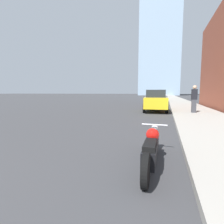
% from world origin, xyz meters
% --- Properties ---
extents(sidewalk, '(3.21, 240.00, 0.15)m').
position_xyz_m(sidewalk, '(6.21, 40.00, 0.07)').
color(sidewalk, '#9E998E').
rests_on(sidewalk, ground_plane).
extents(distant_tower, '(20.92, 20.92, 79.49)m').
position_xyz_m(distant_tower, '(0.24, 104.78, 39.75)').
color(distant_tower, '#8CA5BC').
rests_on(distant_tower, ground_plane).
extents(motorcycle, '(0.62, 2.43, 0.71)m').
position_xyz_m(motorcycle, '(3.90, 4.81, 0.35)').
color(motorcycle, black).
rests_on(motorcycle, ground_plane).
extents(parked_car_yellow, '(1.97, 4.08, 1.69)m').
position_xyz_m(parked_car_yellow, '(3.37, 15.33, 0.85)').
color(parked_car_yellow, gold).
rests_on(parked_car_yellow, ground_plane).
extents(parked_car_black, '(2.02, 4.61, 1.62)m').
position_xyz_m(parked_car_black, '(3.26, 28.03, 0.82)').
color(parked_car_black, black).
rests_on(parked_car_black, ground_plane).
extents(parked_car_silver, '(2.09, 4.50, 1.73)m').
position_xyz_m(parked_car_silver, '(3.28, 41.24, 0.88)').
color(parked_car_silver, '#BCBCC1').
rests_on(parked_car_silver, ground_plane).
extents(pedestrian, '(0.36, 0.25, 1.81)m').
position_xyz_m(pedestrian, '(5.95, 13.91, 1.09)').
color(pedestrian, '#38383D').
rests_on(pedestrian, sidewalk).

